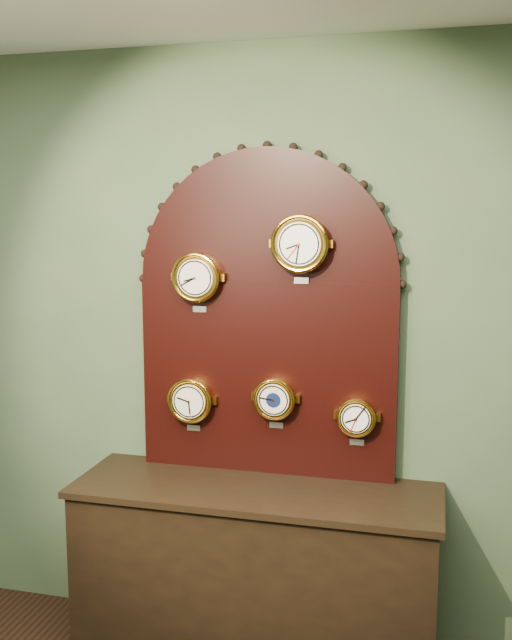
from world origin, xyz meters
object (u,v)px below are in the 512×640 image
(hygrometer, at_px, (191,400))
(tide_clock, at_px, (357,417))
(arabic_clock, at_px, (300,244))
(barometer, at_px, (275,398))
(shop_counter, at_px, (255,578))
(display_board, at_px, (267,304))
(roman_clock, at_px, (197,277))

(hygrometer, xyz_separation_m, tide_clock, (0.78, 0.00, -0.03))
(arabic_clock, xyz_separation_m, barometer, (-0.11, 0.00, -0.70))
(arabic_clock, height_order, hygrometer, arabic_clock)
(barometer, bearing_deg, shop_counter, -109.56)
(barometer, distance_m, tide_clock, 0.38)
(display_board, relative_size, roman_clock, 5.47)
(roman_clock, bearing_deg, hygrometer, 179.49)
(shop_counter, bearing_deg, arabic_clock, 42.52)
(arabic_clock, bearing_deg, shop_counter, -137.48)
(arabic_clock, bearing_deg, barometer, 179.29)
(arabic_clock, bearing_deg, hygrometer, 179.89)
(hygrometer, relative_size, barometer, 1.08)
(display_board, xyz_separation_m, hygrometer, (-0.35, -0.07, -0.46))
(roman_clock, bearing_deg, tide_clock, 0.11)
(barometer, bearing_deg, arabic_clock, -0.71)
(shop_counter, relative_size, barometer, 6.47)
(hygrometer, bearing_deg, tide_clock, 0.08)
(arabic_clock, relative_size, hygrometer, 1.15)
(roman_clock, bearing_deg, display_board, 12.03)
(shop_counter, relative_size, hygrometer, 6.00)
(roman_clock, height_order, tide_clock, roman_clock)
(arabic_clock, xyz_separation_m, tide_clock, (0.26, 0.00, -0.76))
(roman_clock, xyz_separation_m, arabic_clock, (0.48, -0.00, 0.16))
(roman_clock, xyz_separation_m, barometer, (0.37, 0.00, -0.55))
(shop_counter, xyz_separation_m, hygrometer, (-0.35, 0.15, 0.77))
(shop_counter, xyz_separation_m, barometer, (0.05, 0.15, 0.80))
(hygrometer, bearing_deg, shop_counter, -23.72)
(barometer, height_order, tide_clock, barometer)
(roman_clock, distance_m, barometer, 0.66)
(display_board, distance_m, barometer, 0.43)
(shop_counter, relative_size, arabic_clock, 5.20)
(roman_clock, bearing_deg, barometer, 0.11)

